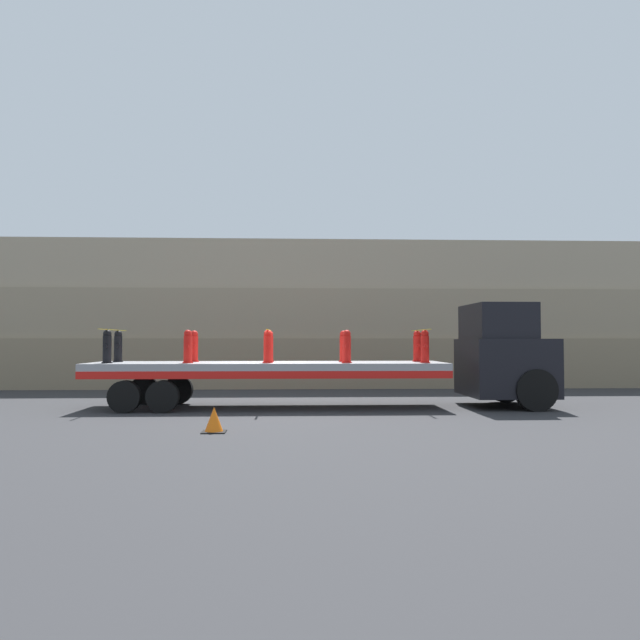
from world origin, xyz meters
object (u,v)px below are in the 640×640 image
(fire_hydrant_red_near_3, at_px, (347,347))
(fire_hydrant_red_near_2, at_px, (268,347))
(fire_hydrant_black_far_0, at_px, (118,347))
(fire_hydrant_red_near_1, at_px, (188,347))
(truck_cab, at_px, (506,356))
(fire_hydrant_red_far_2, at_px, (269,346))
(flatbed_trailer, at_px, (251,370))
(fire_hydrant_red_far_1, at_px, (194,346))
(fire_hydrant_red_far_4, at_px, (417,346))
(fire_hydrant_red_far_3, at_px, (344,346))
(fire_hydrant_red_near_4, at_px, (425,347))
(fire_hydrant_black_near_0, at_px, (107,347))
(traffic_cone, at_px, (214,420))

(fire_hydrant_red_near_3, bearing_deg, fire_hydrant_red_near_2, 180.00)
(fire_hydrant_black_far_0, xyz_separation_m, fire_hydrant_red_near_1, (2.16, -1.06, 0.00))
(truck_cab, bearing_deg, fire_hydrant_red_far_2, 175.54)
(flatbed_trailer, bearing_deg, fire_hydrant_red_far_2, 48.09)
(fire_hydrant_red_near_3, bearing_deg, fire_hydrant_red_far_1, 166.24)
(truck_cab, relative_size, fire_hydrant_red_far_2, 3.23)
(fire_hydrant_red_near_1, relative_size, fire_hydrant_red_near_3, 1.00)
(flatbed_trailer, distance_m, fire_hydrant_red_far_4, 4.87)
(fire_hydrant_red_near_1, distance_m, fire_hydrant_red_near_3, 4.32)
(fire_hydrant_red_near_2, height_order, fire_hydrant_red_far_2, same)
(fire_hydrant_red_far_2, distance_m, fire_hydrant_red_far_3, 2.16)
(fire_hydrant_red_near_3, relative_size, fire_hydrant_red_near_4, 1.00)
(fire_hydrant_black_near_0, bearing_deg, fire_hydrant_red_far_1, 26.10)
(fire_hydrant_red_far_4, xyz_separation_m, traffic_cone, (-5.24, -5.24, -1.46))
(fire_hydrant_red_near_2, height_order, fire_hydrant_red_near_4, same)
(fire_hydrant_red_far_4, bearing_deg, fire_hydrant_black_far_0, 180.00)
(flatbed_trailer, bearing_deg, fire_hydrant_black_near_0, -172.17)
(truck_cab, distance_m, fire_hydrant_red_near_1, 8.96)
(truck_cab, relative_size, fire_hydrant_red_far_1, 3.23)
(flatbed_trailer, height_order, fire_hydrant_black_near_0, fire_hydrant_black_near_0)
(fire_hydrant_red_far_3, distance_m, traffic_cone, 6.25)
(fire_hydrant_red_near_4, bearing_deg, flatbed_trailer, 173.70)
(fire_hydrant_red_far_1, height_order, fire_hydrant_red_far_3, same)
(truck_cab, relative_size, fire_hydrant_black_near_0, 3.23)
(fire_hydrant_black_far_0, distance_m, fire_hydrant_red_near_2, 4.45)
(fire_hydrant_red_far_1, bearing_deg, fire_hydrant_red_near_2, -26.10)
(fire_hydrant_red_near_3, height_order, fire_hydrant_red_far_4, same)
(fire_hydrant_red_far_1, bearing_deg, fire_hydrant_black_near_0, -153.90)
(fire_hydrant_red_near_4, bearing_deg, fire_hydrant_black_far_0, 173.02)
(fire_hydrant_black_far_0, height_order, fire_hydrant_red_near_2, same)
(fire_hydrant_red_far_1, distance_m, fire_hydrant_red_far_4, 6.48)
(fire_hydrant_red_near_3, height_order, traffic_cone, fire_hydrant_red_near_3)
(fire_hydrant_red_near_1, height_order, fire_hydrant_red_far_4, same)
(fire_hydrant_red_far_1, relative_size, fire_hydrant_red_near_4, 1.00)
(fire_hydrant_red_far_3, bearing_deg, traffic_cone, -120.50)
(truck_cab, xyz_separation_m, fire_hydrant_red_near_4, (-2.46, -0.53, 0.27))
(traffic_cone, bearing_deg, fire_hydrant_black_far_0, 122.98)
(fire_hydrant_black_far_0, bearing_deg, fire_hydrant_red_near_4, -6.98)
(fire_hydrant_red_near_3, bearing_deg, fire_hydrant_red_near_1, 180.00)
(fire_hydrant_red_near_2, height_order, fire_hydrant_red_near_3, same)
(fire_hydrant_red_near_3, bearing_deg, fire_hydrant_red_far_3, 90.00)
(traffic_cone, bearing_deg, fire_hydrant_red_near_2, 77.54)
(fire_hydrant_red_far_2, bearing_deg, fire_hydrant_black_near_0, -166.24)
(flatbed_trailer, height_order, fire_hydrant_black_far_0, fire_hydrant_black_far_0)
(fire_hydrant_black_near_0, bearing_deg, fire_hydrant_red_far_3, 9.27)
(truck_cab, height_order, fire_hydrant_red_near_3, truck_cab)
(fire_hydrant_black_far_0, xyz_separation_m, fire_hydrant_red_near_3, (6.48, -1.06, 0.00))
(truck_cab, distance_m, traffic_cone, 9.11)
(fire_hydrant_red_near_1, bearing_deg, flatbed_trailer, 17.43)
(fire_hydrant_black_near_0, distance_m, fire_hydrant_red_far_3, 6.57)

